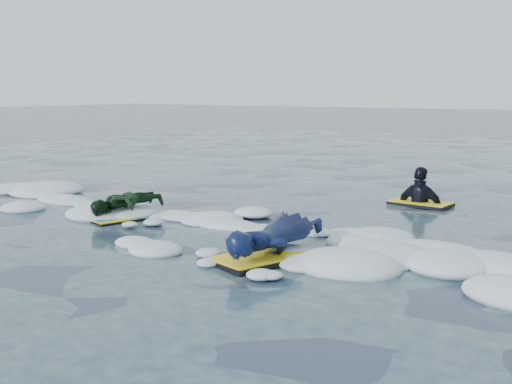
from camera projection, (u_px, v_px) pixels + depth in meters
ground at (197, 253)px, 7.65m from camera, size 120.00×120.00×0.00m
foam_band at (246, 237)px, 8.49m from camera, size 12.00×3.10×0.30m
prone_woman_unit at (274, 238)px, 7.39m from camera, size 0.95×1.80×0.46m
prone_child_unit at (126, 206)px, 9.53m from camera, size 0.86×1.20×0.42m
waiting_rider_unit at (420, 211)px, 10.76m from camera, size 1.05×0.64×1.51m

